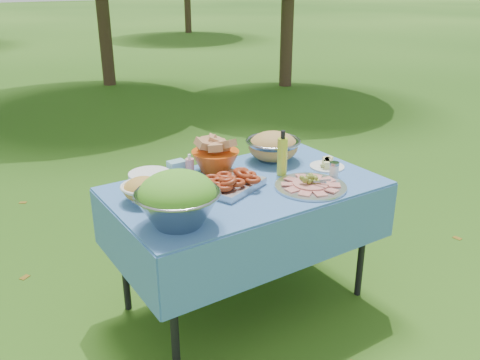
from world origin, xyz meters
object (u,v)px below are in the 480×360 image
picnic_table (246,246)px  salad_bowl (178,199)px  bread_bowl (215,156)px  charcuterie_platter (311,180)px  pasta_bowl_steel (273,146)px  plate_stack (150,178)px  oil_bottle (282,153)px

picnic_table → salad_bowl: 0.76m
salad_bowl → bread_bowl: (0.50, 0.50, -0.04)m
charcuterie_platter → bread_bowl: bearing=120.7°
bread_bowl → pasta_bowl_steel: bread_bowl is taller
pasta_bowl_steel → salad_bowl: bearing=-152.0°
bread_bowl → pasta_bowl_steel: 0.40m
plate_stack → charcuterie_platter: charcuterie_platter is taller
picnic_table → oil_bottle: size_ratio=5.54×
picnic_table → bread_bowl: bread_bowl is taller
plate_stack → bread_bowl: bread_bowl is taller
plate_stack → oil_bottle: size_ratio=0.88×
charcuterie_platter → oil_bottle: oil_bottle is taller
charcuterie_platter → oil_bottle: size_ratio=1.49×
picnic_table → salad_bowl: bearing=-156.8°
picnic_table → oil_bottle: 0.58m
pasta_bowl_steel → charcuterie_platter: pasta_bowl_steel is taller
pasta_bowl_steel → oil_bottle: size_ratio=1.27×
plate_stack → pasta_bowl_steel: size_ratio=0.69×
oil_bottle → charcuterie_platter: bearing=-87.1°
plate_stack → oil_bottle: 0.76m
pasta_bowl_steel → plate_stack: bearing=176.4°
salad_bowl → oil_bottle: (0.78, 0.24, 0.00)m
plate_stack → oil_bottle: oil_bottle is taller
salad_bowl → charcuterie_platter: salad_bowl is taller
plate_stack → oil_bottle: (0.69, -0.29, 0.10)m
bread_bowl → charcuterie_platter: bread_bowl is taller
picnic_table → charcuterie_platter: charcuterie_platter is taller
plate_stack → charcuterie_platter: (0.71, -0.53, 0.01)m
pasta_bowl_steel → oil_bottle: 0.26m
oil_bottle → picnic_table: bearing=-176.4°
bread_bowl → charcuterie_platter: (0.30, -0.50, -0.05)m
salad_bowl → charcuterie_platter: (0.80, 0.00, -0.08)m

